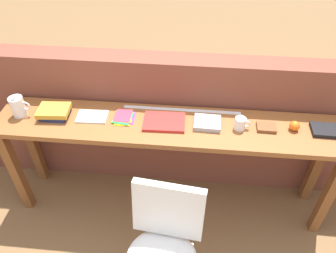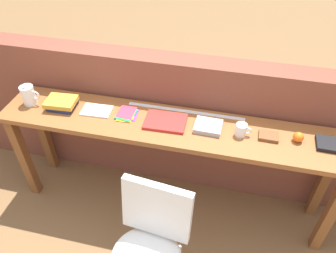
# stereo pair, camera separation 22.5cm
# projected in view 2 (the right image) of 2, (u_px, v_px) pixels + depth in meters

# --- Properties ---
(ground_plane) EXTENTS (40.00, 40.00, 0.00)m
(ground_plane) POSITION_uv_depth(u_px,v_px,m) (161.00, 230.00, 2.66)
(ground_plane) COLOR brown
(brick_wall_back) EXTENTS (6.00, 0.20, 1.22)m
(brick_wall_back) POSITION_uv_depth(u_px,v_px,m) (179.00, 123.00, 2.73)
(brick_wall_back) COLOR brown
(brick_wall_back) RESTS_ON ground
(sideboard) EXTENTS (2.50, 0.44, 0.88)m
(sideboard) POSITION_uv_depth(u_px,v_px,m) (170.00, 139.00, 2.40)
(sideboard) COLOR brown
(sideboard) RESTS_ON ground
(chair_white_moulded) EXTENTS (0.49, 0.50, 0.89)m
(chair_white_moulded) POSITION_uv_depth(u_px,v_px,m) (150.00, 241.00, 2.01)
(chair_white_moulded) COLOR white
(chair_white_moulded) RESTS_ON ground
(pitcher_white) EXTENTS (0.14, 0.10, 0.18)m
(pitcher_white) POSITION_uv_depth(u_px,v_px,m) (29.00, 95.00, 2.44)
(pitcher_white) COLOR white
(pitcher_white) RESTS_ON sideboard
(book_stack_leftmost) EXTENTS (0.23, 0.18, 0.07)m
(book_stack_leftmost) POSITION_uv_depth(u_px,v_px,m) (62.00, 103.00, 2.44)
(book_stack_leftmost) COLOR navy
(book_stack_leftmost) RESTS_ON sideboard
(magazine_cycling) EXTENTS (0.22, 0.15, 0.01)m
(magazine_cycling) POSITION_uv_depth(u_px,v_px,m) (97.00, 111.00, 2.41)
(magazine_cycling) COLOR white
(magazine_cycling) RESTS_ON sideboard
(pamphlet_pile_colourful) EXTENTS (0.16, 0.19, 0.01)m
(pamphlet_pile_colourful) POSITION_uv_depth(u_px,v_px,m) (127.00, 114.00, 2.38)
(pamphlet_pile_colourful) COLOR purple
(pamphlet_pile_colourful) RESTS_ON sideboard
(book_open_centre) EXTENTS (0.30, 0.22, 0.02)m
(book_open_centre) POSITION_uv_depth(u_px,v_px,m) (165.00, 122.00, 2.31)
(book_open_centre) COLOR red
(book_open_centre) RESTS_ON sideboard
(book_grey_hardcover) EXTENTS (0.19, 0.17, 0.03)m
(book_grey_hardcover) POSITION_uv_depth(u_px,v_px,m) (208.00, 126.00, 2.26)
(book_grey_hardcover) COLOR #9E9EA3
(book_grey_hardcover) RESTS_ON sideboard
(mug) EXTENTS (0.11, 0.08, 0.09)m
(mug) POSITION_uv_depth(u_px,v_px,m) (241.00, 130.00, 2.19)
(mug) COLOR white
(mug) RESTS_ON sideboard
(leather_journal_brown) EXTENTS (0.13, 0.10, 0.02)m
(leather_journal_brown) POSITION_uv_depth(u_px,v_px,m) (269.00, 136.00, 2.19)
(leather_journal_brown) COLOR brown
(leather_journal_brown) RESTS_ON sideboard
(sports_ball_small) EXTENTS (0.07, 0.07, 0.07)m
(sports_ball_small) POSITION_uv_depth(u_px,v_px,m) (298.00, 137.00, 2.15)
(sports_ball_small) COLOR orange
(sports_ball_small) RESTS_ON sideboard
(book_repair_rightmost) EXTENTS (0.18, 0.15, 0.03)m
(book_repair_rightmost) POSITION_uv_depth(u_px,v_px,m) (331.00, 144.00, 2.13)
(book_repair_rightmost) COLOR black
(book_repair_rightmost) RESTS_ON sideboard
(ruler_metal_back_edge) EXTENTS (0.87, 0.03, 0.00)m
(ruler_metal_back_edge) POSITION_uv_depth(u_px,v_px,m) (185.00, 111.00, 2.42)
(ruler_metal_back_edge) COLOR silver
(ruler_metal_back_edge) RESTS_ON sideboard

